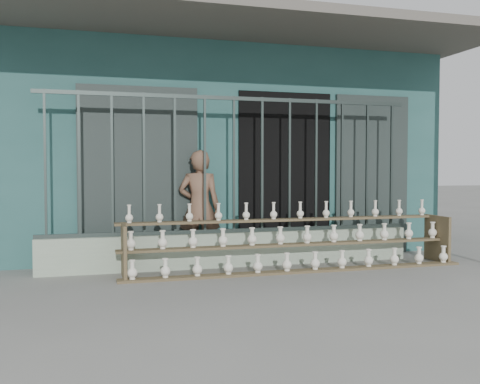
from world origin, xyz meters
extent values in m
plane|color=slate|center=(0.00, 0.00, 0.00)|extent=(60.00, 60.00, 0.00)
cube|color=#285552|center=(0.00, 4.30, 1.60)|extent=(7.00, 5.00, 3.20)
cube|color=black|center=(0.90, 1.82, 1.20)|extent=(1.40, 0.12, 2.40)
cube|color=#1E2826|center=(-1.20, 1.78, 1.20)|extent=(1.60, 0.08, 2.40)
cube|color=#1E2826|center=(2.30, 1.78, 1.20)|extent=(1.20, 0.08, 2.40)
cube|color=#59544C|center=(0.00, 1.20, 3.15)|extent=(7.40, 2.00, 0.12)
cube|color=#9CAF96|center=(0.00, 1.30, 0.23)|extent=(5.00, 0.20, 0.45)
cube|color=#283330|center=(-2.35, 1.30, 1.35)|extent=(0.03, 0.03, 1.80)
cube|color=#283330|center=(-1.96, 1.30, 1.35)|extent=(0.03, 0.03, 1.80)
cube|color=#283330|center=(-1.57, 1.30, 1.35)|extent=(0.03, 0.03, 1.80)
cube|color=#283330|center=(-1.18, 1.30, 1.35)|extent=(0.03, 0.03, 1.80)
cube|color=#283330|center=(-0.78, 1.30, 1.35)|extent=(0.03, 0.03, 1.80)
cube|color=#283330|center=(-0.39, 1.30, 1.35)|extent=(0.03, 0.03, 1.80)
cube|color=#283330|center=(0.00, 1.30, 1.35)|extent=(0.03, 0.03, 1.80)
cube|color=#283330|center=(0.39, 1.30, 1.35)|extent=(0.03, 0.03, 1.80)
cube|color=#283330|center=(0.78, 1.30, 1.35)|extent=(0.03, 0.03, 1.80)
cube|color=#283330|center=(1.17, 1.30, 1.35)|extent=(0.03, 0.03, 1.80)
cube|color=#283330|center=(1.57, 1.30, 1.35)|extent=(0.03, 0.03, 1.80)
cube|color=#283330|center=(1.96, 1.30, 1.35)|extent=(0.03, 0.03, 1.80)
cube|color=#283330|center=(2.35, 1.30, 1.35)|extent=(0.03, 0.03, 1.80)
cube|color=#283330|center=(0.00, 1.30, 2.22)|extent=(5.00, 0.04, 0.05)
cube|color=#283330|center=(0.00, 1.30, 0.47)|extent=(5.00, 0.04, 0.05)
cube|color=brown|center=(0.69, 0.65, 0.01)|extent=(4.50, 0.18, 0.03)
cube|color=brown|center=(0.69, 0.90, 0.32)|extent=(4.50, 0.18, 0.03)
cube|color=brown|center=(0.69, 1.15, 0.61)|extent=(4.50, 0.18, 0.03)
cube|color=brown|center=(-1.46, 0.90, 0.32)|extent=(0.04, 0.55, 0.64)
cube|color=brown|center=(2.84, 0.90, 0.32)|extent=(0.04, 0.55, 0.64)
imported|color=brown|center=(-0.41, 1.57, 0.77)|extent=(0.64, 0.51, 1.55)
camera|label=1|loc=(-1.83, -5.52, 1.29)|focal=40.00mm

